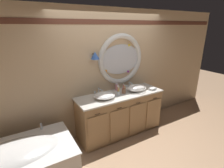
{
  "coord_description": "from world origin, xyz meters",
  "views": [
    {
      "loc": [
        -1.81,
        -2.52,
        2.25
      ],
      "look_at": [
        -0.17,
        0.25,
        1.16
      ],
      "focal_mm": 27.52,
      "sensor_mm": 36.0,
      "label": 1
    }
  ],
  "objects_px": {
    "sink_basin_left": "(104,95)",
    "toothbrush_holder_right": "(124,91)",
    "toothbrush_holder_left": "(118,93)",
    "soap_dispenser": "(117,87)",
    "folded_hand_towel": "(152,89)",
    "bathtub": "(16,166)",
    "sink_basin_right": "(136,88)"
  },
  "relations": [
    {
      "from": "toothbrush_holder_right",
      "to": "soap_dispenser",
      "type": "height_order",
      "value": "toothbrush_holder_right"
    },
    {
      "from": "toothbrush_holder_right",
      "to": "sink_basin_left",
      "type": "bearing_deg",
      "value": -177.7
    },
    {
      "from": "bathtub",
      "to": "toothbrush_holder_left",
      "type": "relative_size",
      "value": 7.51
    },
    {
      "from": "sink_basin_left",
      "to": "toothbrush_holder_right",
      "type": "relative_size",
      "value": 1.88
    },
    {
      "from": "toothbrush_holder_right",
      "to": "sink_basin_right",
      "type": "bearing_deg",
      "value": -3.47
    },
    {
      "from": "sink_basin_left",
      "to": "sink_basin_right",
      "type": "height_order",
      "value": "sink_basin_right"
    },
    {
      "from": "sink_basin_left",
      "to": "soap_dispenser",
      "type": "distance_m",
      "value": 0.5
    },
    {
      "from": "toothbrush_holder_left",
      "to": "toothbrush_holder_right",
      "type": "xyz_separation_m",
      "value": [
        0.16,
        0.04,
        0.0
      ]
    },
    {
      "from": "soap_dispenser",
      "to": "toothbrush_holder_left",
      "type": "bearing_deg",
      "value": -114.63
    },
    {
      "from": "bathtub",
      "to": "folded_hand_towel",
      "type": "relative_size",
      "value": 10.42
    },
    {
      "from": "sink_basin_left",
      "to": "folded_hand_towel",
      "type": "height_order",
      "value": "sink_basin_left"
    },
    {
      "from": "sink_basin_left",
      "to": "toothbrush_holder_left",
      "type": "xyz_separation_m",
      "value": [
        0.31,
        -0.02,
        -0.0
      ]
    },
    {
      "from": "toothbrush_holder_right",
      "to": "soap_dispenser",
      "type": "distance_m",
      "value": 0.23
    },
    {
      "from": "bathtub",
      "to": "sink_basin_right",
      "type": "height_order",
      "value": "sink_basin_right"
    },
    {
      "from": "bathtub",
      "to": "toothbrush_holder_left",
      "type": "distance_m",
      "value": 2.08
    },
    {
      "from": "bathtub",
      "to": "folded_hand_towel",
      "type": "xyz_separation_m",
      "value": [
        2.78,
        0.2,
        0.59
      ]
    },
    {
      "from": "sink_basin_left",
      "to": "soap_dispenser",
      "type": "relative_size",
      "value": 2.48
    },
    {
      "from": "folded_hand_towel",
      "to": "soap_dispenser",
      "type": "bearing_deg",
      "value": 150.63
    },
    {
      "from": "toothbrush_holder_right",
      "to": "folded_hand_towel",
      "type": "height_order",
      "value": "toothbrush_holder_right"
    },
    {
      "from": "toothbrush_holder_left",
      "to": "soap_dispenser",
      "type": "bearing_deg",
      "value": 65.37
    },
    {
      "from": "toothbrush_holder_right",
      "to": "bathtub",
      "type": "bearing_deg",
      "value": -170.21
    },
    {
      "from": "toothbrush_holder_right",
      "to": "soap_dispenser",
      "type": "bearing_deg",
      "value": 99.06
    },
    {
      "from": "sink_basin_left",
      "to": "folded_hand_towel",
      "type": "xyz_separation_m",
      "value": [
        1.13,
        -0.15,
        -0.03
      ]
    },
    {
      "from": "bathtub",
      "to": "folded_hand_towel",
      "type": "bearing_deg",
      "value": 4.16
    },
    {
      "from": "sink_basin_right",
      "to": "sink_basin_left",
      "type": "bearing_deg",
      "value": -180.0
    },
    {
      "from": "sink_basin_left",
      "to": "toothbrush_holder_right",
      "type": "distance_m",
      "value": 0.47
    },
    {
      "from": "sink_basin_right",
      "to": "folded_hand_towel",
      "type": "relative_size",
      "value": 2.67
    },
    {
      "from": "sink_basin_left",
      "to": "toothbrush_holder_right",
      "type": "height_order",
      "value": "toothbrush_holder_right"
    },
    {
      "from": "sink_basin_left",
      "to": "toothbrush_holder_right",
      "type": "bearing_deg",
      "value": 2.3
    },
    {
      "from": "toothbrush_holder_left",
      "to": "soap_dispenser",
      "type": "distance_m",
      "value": 0.29
    },
    {
      "from": "folded_hand_towel",
      "to": "toothbrush_holder_right",
      "type": "bearing_deg",
      "value": 165.99
    },
    {
      "from": "folded_hand_towel",
      "to": "toothbrush_holder_left",
      "type": "bearing_deg",
      "value": 171.07
    }
  ]
}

